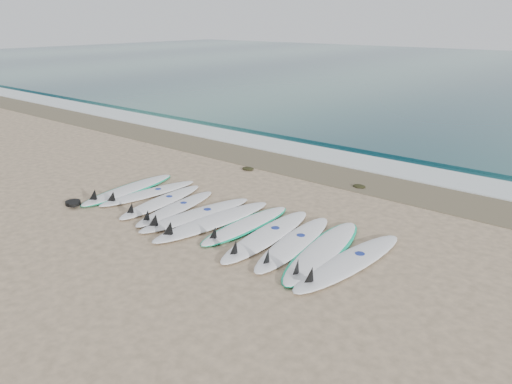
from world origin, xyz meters
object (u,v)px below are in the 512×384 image
Objects in this scene: surfboard_10 at (347,262)px; leash_coil at (73,203)px; surfboard_5 at (211,221)px; surfboard_0 at (128,189)px.

surfboard_10 reaches higher than leash_coil.
surfboard_5 reaches higher than surfboard_10.
surfboard_0 is 5.97× the size of leash_coil.
surfboard_5 is 6.35× the size of leash_coil.
surfboard_5 is 1.02× the size of surfboard_10.
surfboard_10 is (2.90, 0.18, -0.00)m from surfboard_5.
leash_coil is at bearing -102.87° from surfboard_0.
leash_coil is at bearing -153.96° from surfboard_5.
leash_coil is (-0.16, -1.29, -0.00)m from surfboard_0.
surfboard_10 is (5.73, 0.02, 0.01)m from surfboard_0.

